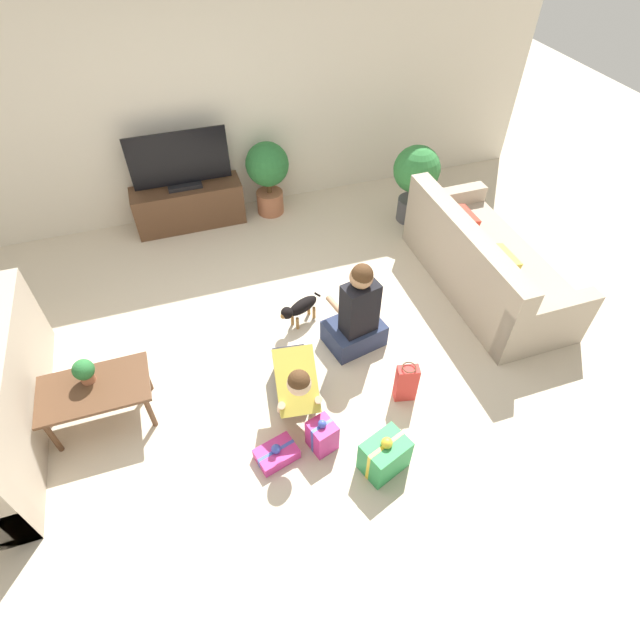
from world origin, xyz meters
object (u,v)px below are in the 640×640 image
at_px(tv, 180,164).
at_px(potted_plant_corner_right, 416,176).
at_px(tv_console, 189,206).
at_px(gift_box_b, 385,455).
at_px(person_kneeling, 295,379).
at_px(gift_box_c, 322,435).
at_px(sofa_right, 483,265).
at_px(coffee_table, 95,392).
at_px(person_sitting, 357,316).
at_px(tabletop_plant, 84,371).
at_px(dog, 300,308).
at_px(gift_bag_a, 406,383).
at_px(gift_box_a, 277,454).
at_px(potted_plant_back_right, 268,171).

height_order(tv, potted_plant_corner_right, tv).
relative_size(tv_console, gift_box_b, 3.16).
bearing_deg(person_kneeling, gift_box_c, -71.63).
height_order(sofa_right, gift_box_b, sofa_right).
height_order(coffee_table, person_sitting, person_sitting).
height_order(gift_box_c, tabletop_plant, tabletop_plant).
bearing_deg(tv, person_kneeling, -81.40).
distance_m(coffee_table, tv_console, 2.87).
distance_m(dog, gift_bag_a, 1.30).
bearing_deg(tv, person_sitting, -64.58).
xyz_separation_m(sofa_right, person_kneeling, (-2.31, -0.86, 0.05)).
relative_size(tv_console, tv, 1.15).
distance_m(dog, gift_box_b, 1.72).
bearing_deg(gift_bag_a, tabletop_plant, 164.80).
height_order(gift_box_a, gift_bag_a, gift_bag_a).
distance_m(person_sitting, dog, 0.63).
height_order(tv_console, gift_box_a, tv_console).
bearing_deg(gift_bag_a, person_kneeling, 166.03).
height_order(potted_plant_back_right, person_kneeling, potted_plant_back_right).
distance_m(person_kneeling, gift_box_b, 0.94).
distance_m(potted_plant_corner_right, gift_bag_a, 2.81).
height_order(person_kneeling, gift_bag_a, person_kneeling).
xyz_separation_m(person_kneeling, gift_box_b, (0.48, -0.79, -0.18)).
relative_size(tv_console, gift_box_c, 3.69).
height_order(potted_plant_back_right, gift_bag_a, potted_plant_back_right).
xyz_separation_m(potted_plant_back_right, tabletop_plant, (-2.13, -2.51, -0.02)).
bearing_deg(gift_bag_a, gift_box_a, -169.80).
relative_size(coffee_table, tv, 0.77).
xyz_separation_m(potted_plant_back_right, dog, (-0.22, -2.04, -0.35)).
bearing_deg(tv_console, potted_plant_back_right, -2.87).
bearing_deg(potted_plant_corner_right, tv, 163.81).
relative_size(gift_box_b, gift_box_c, 1.17).
xyz_separation_m(person_kneeling, gift_box_c, (0.08, -0.46, -0.20)).
xyz_separation_m(sofa_right, tv, (-2.77, 2.16, 0.52)).
bearing_deg(gift_box_b, dog, 95.49).
distance_m(potted_plant_back_right, gift_box_a, 3.55).
height_order(sofa_right, gift_box_a, sofa_right).
distance_m(potted_plant_back_right, person_kneeling, 3.02).
xyz_separation_m(sofa_right, person_sitting, (-1.57, -0.36, 0.08)).
bearing_deg(gift_box_a, coffee_table, 147.21).
height_order(coffee_table, tabletop_plant, tabletop_plant).
bearing_deg(potted_plant_corner_right, dog, -144.37).
bearing_deg(gift_box_a, person_sitting, 42.35).
bearing_deg(tv_console, gift_box_a, -87.30).
xyz_separation_m(person_sitting, gift_box_c, (-0.66, -0.96, -0.22)).
relative_size(tv, potted_plant_back_right, 1.22).
bearing_deg(tv_console, gift_bag_a, -66.98).
relative_size(sofa_right, potted_plant_back_right, 2.27).
height_order(tv_console, gift_box_b, tv_console).
relative_size(potted_plant_corner_right, gift_box_a, 2.62).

